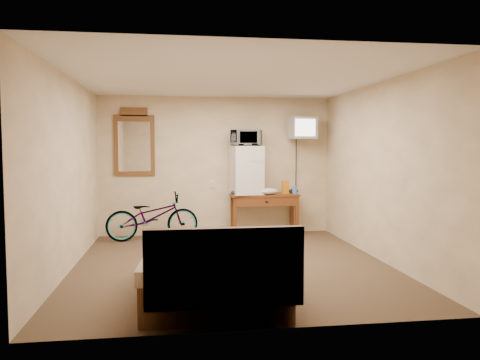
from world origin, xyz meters
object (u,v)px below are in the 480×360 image
Objects in this scene: desk at (265,201)px; blue_cup at (295,190)px; microwave at (246,138)px; mini_fridge at (246,170)px; bicycle at (152,216)px; bed at (216,270)px; wall_mirror at (134,143)px; crt_television at (302,128)px.

desk is 8.61× the size of blue_cup.
mini_fridge is at bearing -109.20° from microwave.
mini_fridge is 1.84m from bicycle.
bed reaches higher than bicycle.
desk is 2.54m from wall_mirror.
bicycle is at bearing 103.93° from bed.
microwave is 0.34× the size of bicycle.
blue_cup is at bearing -147.89° from crt_television.
desk is 1.49m from crt_television.
bicycle is (-2.52, -0.07, -0.41)m from blue_cup.
mini_fridge is 1.62× the size of microwave.
wall_mirror is at bearing 175.21° from crt_television.
wall_mirror is (-1.97, 0.23, -0.09)m from microwave.
crt_television reaches higher than mini_fridge.
blue_cup reaches higher than bicycle.
blue_cup is 1.13m from crt_television.
desk is 2.30× the size of microwave.
desk is at bearing -93.50° from bicycle.
desk is 3.60m from bed.
desk is at bearing -178.46° from crt_television.
crt_television reaches higher than desk.
blue_cup is 0.07× the size of bed.
crt_television is (1.02, -0.02, 0.76)m from mini_fridge.
microwave reaches higher than desk.
crt_television is at bearing 13.36° from microwave.
mini_fridge is at bearing 173.12° from desk.
bed reaches higher than blue_cup.
wall_mirror is (-2.30, 0.27, 1.05)m from desk.
blue_cup is at bearing 6.74° from microwave.
wall_mirror is (-1.97, 0.23, 0.49)m from mini_fridge.
bed is (-0.85, -3.42, -1.46)m from microwave.
microwave is 0.44× the size of wall_mirror.
bed reaches higher than desk.
bicycle is (-1.98, -0.15, -0.21)m from desk.
desk is 0.65m from mini_fridge.
microwave is at bearing -91.28° from bicycle.
bicycle is 3.33m from bed.
bicycle is (-1.66, -0.19, -0.77)m from mini_fridge.
wall_mirror reaches higher than mini_fridge.
blue_cup is 3.76m from bed.
mini_fridge is 2.05m from wall_mirror.
blue_cup is (0.86, -0.12, -0.94)m from microwave.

